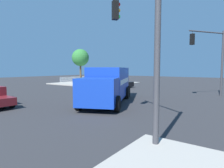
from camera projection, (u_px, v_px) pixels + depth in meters
name	position (u px, v px, depth m)	size (l,w,h in m)	color
ground_plane	(110.00, 99.00, 16.21)	(100.00, 100.00, 0.00)	#2B2B2D
sidewalk_corner_near	(95.00, 83.00, 33.50)	(11.81, 11.81, 0.14)	#9E998E
delivery_truck	(108.00, 84.00, 14.72)	(8.21, 5.65, 2.71)	#1438AD
traffic_light_primary	(139.00, 22.00, 7.22)	(2.80, 3.76, 6.47)	#38383D
traffic_light_secondary	(212.00, 53.00, 17.25)	(3.42, 2.41, 6.15)	#38383D
sedan_black	(117.00, 83.00, 26.83)	(2.09, 4.33, 1.31)	black
pedestrian_near_corner	(92.00, 77.00, 35.46)	(0.47, 0.36, 1.61)	#4C4C51
picket_fence_run	(73.00, 79.00, 36.75)	(6.40, 0.05, 0.95)	silver
shade_tree_near	(80.00, 58.00, 34.70)	(3.13, 3.13, 6.10)	brown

